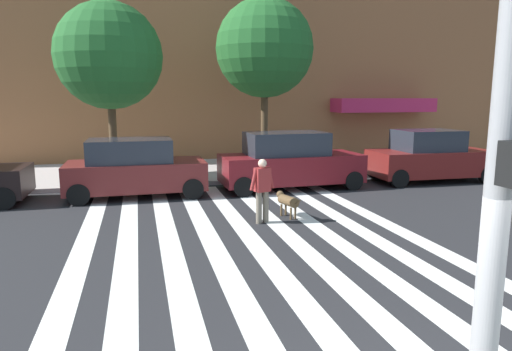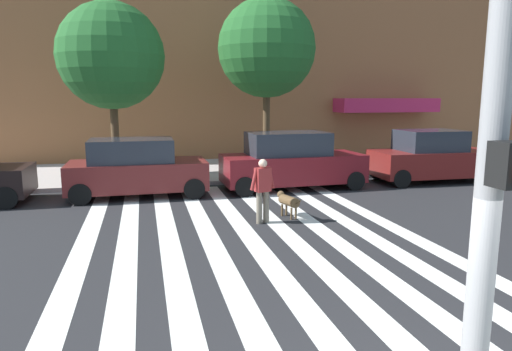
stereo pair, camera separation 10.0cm
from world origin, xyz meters
name	(u,v)px [view 1 (the left image)]	position (x,y,z in m)	size (l,w,h in m)	color
ground_plane	(267,239)	(0.00, 6.62, 0.00)	(160.00, 160.00, 0.00)	#232326
sidewalk_far	(206,170)	(0.00, 16.24, 0.07)	(80.00, 6.00, 0.15)	#B5AAA6
crosswalk_stripes	(252,240)	(-0.36, 6.62, 0.00)	(7.65, 12.64, 0.01)	silver
parked_car_behind_first	(135,168)	(-2.88, 11.99, 0.91)	(4.32, 2.04, 1.85)	maroon
parked_car_third_in_line	(290,162)	(2.32, 11.98, 0.95)	(4.92, 2.13, 1.97)	maroon
parked_car_fourth_in_line	(430,157)	(7.90, 11.99, 0.92)	(4.60, 2.14, 1.95)	maroon
street_tree_nearest	(109,56)	(-3.61, 14.37, 4.58)	(3.74, 3.74, 6.31)	#4C3823
street_tree_middle	(265,49)	(2.33, 15.31, 5.08)	(3.94, 3.94, 6.92)	#4C3823
pedestrian_dog_walker	(262,187)	(0.24, 7.93, 0.93)	(0.70, 0.33, 1.64)	#6B6051
dog_on_leash	(287,201)	(1.03, 8.33, 0.44)	(0.44, 1.03, 0.65)	brown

